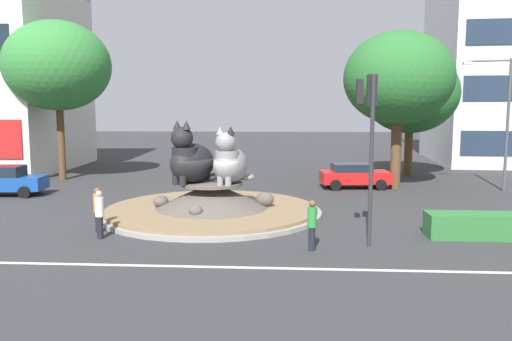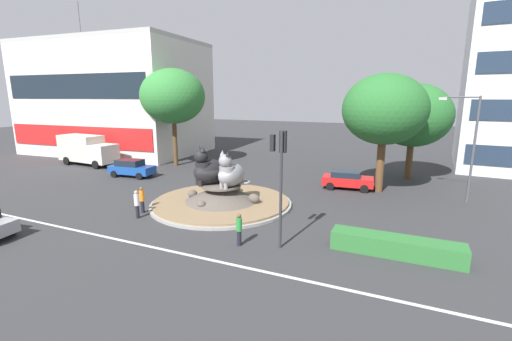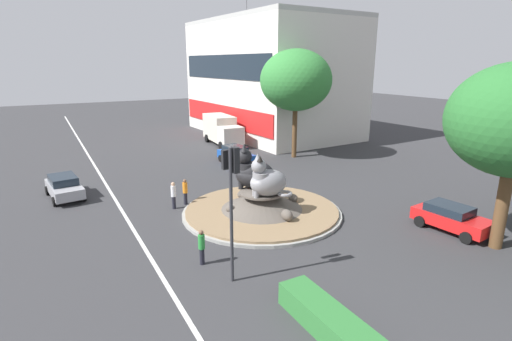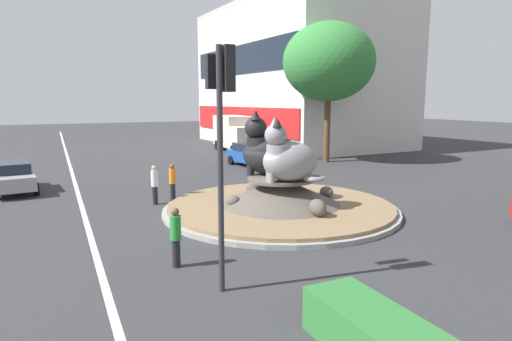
{
  "view_description": "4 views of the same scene",
  "coord_description": "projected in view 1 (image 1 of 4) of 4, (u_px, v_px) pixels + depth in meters",
  "views": [
    {
      "loc": [
        3.4,
        -22.16,
        4.74
      ],
      "look_at": [
        1.87,
        1.81,
        1.77
      ],
      "focal_mm": 35.45,
      "sensor_mm": 36.0,
      "label": 1
    },
    {
      "loc": [
        11.7,
        -20.28,
        7.47
      ],
      "look_at": [
        2.26,
        0.9,
        2.47
      ],
      "focal_mm": 24.25,
      "sensor_mm": 36.0,
      "label": 2
    },
    {
      "loc": [
        19.87,
        -11.36,
        9.09
      ],
      "look_at": [
        -1.23,
        0.26,
        2.44
      ],
      "focal_mm": 27.53,
      "sensor_mm": 36.0,
      "label": 3
    },
    {
      "loc": [
        15.55,
        -8.48,
        4.62
      ],
      "look_at": [
        -1.22,
        -0.56,
        1.6
      ],
      "focal_mm": 30.11,
      "sensor_mm": 36.0,
      "label": 4
    }
  ],
  "objects": [
    {
      "name": "ground_plane",
      "position": [
        212.0,
        214.0,
        22.74
      ],
      "size": [
        160.0,
        160.0,
        0.0
      ],
      "primitive_type": "plane",
      "color": "#333335"
    },
    {
      "name": "lane_centreline",
      "position": [
        174.0,
        266.0,
        15.24
      ],
      "size": [
        112.0,
        0.2,
        0.01
      ],
      "primitive_type": "cube",
      "color": "silver",
      "rests_on": "ground"
    },
    {
      "name": "roundabout_island",
      "position": [
        212.0,
        203.0,
        22.68
      ],
      "size": [
        9.85,
        9.85,
        1.43
      ],
      "color": "gray",
      "rests_on": "ground"
    },
    {
      "name": "cat_statue_black",
      "position": [
        191.0,
        160.0,
        22.35
      ],
      "size": [
        2.81,
        2.85,
        2.79
      ],
      "rotation": [
        0.0,
        0.0,
        -2.09
      ],
      "color": "black",
      "rests_on": "roundabout_island"
    },
    {
      "name": "cat_statue_grey",
      "position": [
        230.0,
        162.0,
        22.24
      ],
      "size": [
        2.03,
        2.57,
        2.55
      ],
      "rotation": [
        0.0,
        0.0,
        -1.8
      ],
      "color": "gray",
      "rests_on": "roundabout_island"
    },
    {
      "name": "traffic_light_mast",
      "position": [
        370.0,
        123.0,
        16.97
      ],
      "size": [
        0.71,
        0.55,
        5.87
      ],
      "rotation": [
        0.0,
        0.0,
        1.6
      ],
      "color": "#2D2D33",
      "rests_on": "ground"
    },
    {
      "name": "clipped_hedge_strip",
      "position": [
        510.0,
        226.0,
        18.47
      ],
      "size": [
        6.02,
        1.2,
        0.9
      ],
      "primitive_type": "cube",
      "color": "#2D7033",
      "rests_on": "ground"
    },
    {
      "name": "broadleaf_tree_behind_island",
      "position": [
        411.0,
        93.0,
        35.02
      ],
      "size": [
        6.58,
        6.58,
        8.6
      ],
      "color": "brown",
      "rests_on": "ground"
    },
    {
      "name": "second_tree_near_tower",
      "position": [
        398.0,
        78.0,
        29.38
      ],
      "size": [
        6.35,
        6.35,
        9.19
      ],
      "color": "brown",
      "rests_on": "ground"
    },
    {
      "name": "third_tree_left",
      "position": [
        58.0,
        66.0,
        32.72
      ],
      "size": [
        6.8,
        6.8,
        10.36
      ],
      "color": "brown",
      "rests_on": "ground"
    },
    {
      "name": "streetlight_arm",
      "position": [
        502.0,
        114.0,
        28.67
      ],
      "size": [
        2.53,
        0.75,
        7.5
      ],
      "rotation": [
        0.0,
        0.0,
        2.9
      ],
      "color": "#4C4C51",
      "rests_on": "ground"
    },
    {
      "name": "pedestrian_orange_shirt",
      "position": [
        98.0,
        209.0,
        19.28
      ],
      "size": [
        0.32,
        0.32,
        1.74
      ],
      "rotation": [
        0.0,
        0.0,
        3.93
      ],
      "color": "black",
      "rests_on": "ground"
    },
    {
      "name": "pedestrian_white_shirt",
      "position": [
        100.0,
        213.0,
        18.34
      ],
      "size": [
        0.31,
        0.31,
        1.78
      ],
      "rotation": [
        0.0,
        0.0,
        0.07
      ],
      "color": "black",
      "rests_on": "ground"
    },
    {
      "name": "pedestrian_green_shirt",
      "position": [
        312.0,
        224.0,
        16.81
      ],
      "size": [
        0.31,
        0.31,
        1.71
      ],
      "rotation": [
        0.0,
        0.0,
        0.07
      ],
      "color": "black",
      "rests_on": "ground"
    },
    {
      "name": "sedan_on_far_lane",
      "position": [
        3.0,
        180.0,
        27.47
      ],
      "size": [
        4.39,
        2.27,
        1.63
      ],
      "rotation": [
        0.0,
        0.0,
        0.1
      ],
      "color": "#19479E",
      "rests_on": "ground"
    },
    {
      "name": "parked_car_right",
      "position": [
        354.0,
        175.0,
        30.03
      ],
      "size": [
        4.18,
        2.33,
        1.47
      ],
      "rotation": [
        0.0,
        0.0,
        0.11
      ],
      "color": "red",
      "rests_on": "ground"
    }
  ]
}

